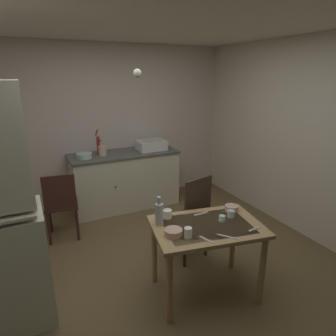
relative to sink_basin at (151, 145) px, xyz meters
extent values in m
plane|color=brown|center=(-0.64, -1.84, -0.97)|extent=(5.31, 5.31, 0.00)
cube|color=beige|center=(-0.64, 0.37, 0.29)|extent=(4.14, 0.10, 2.51)
cube|color=beige|center=(1.43, -1.84, 0.29)|extent=(0.10, 4.41, 2.51)
cube|color=silver|center=(-0.64, -1.84, 1.59)|extent=(4.14, 4.41, 0.10)
cube|color=beige|center=(-0.46, 0.00, -0.54)|extent=(1.63, 0.60, 0.86)
cube|color=#53564E|center=(-0.46, 0.00, -0.09)|extent=(1.66, 0.63, 0.03)
sphere|color=#2D2823|center=(-0.70, -0.31, -0.49)|extent=(0.02, 0.02, 0.02)
cube|color=white|center=(0.00, 0.00, 0.00)|extent=(0.44, 0.34, 0.15)
cube|color=black|center=(0.00, 0.00, 0.07)|extent=(0.38, 0.28, 0.01)
cylinder|color=maroon|center=(-0.83, 0.05, 0.06)|extent=(0.05, 0.05, 0.28)
cylinder|color=maroon|center=(-0.83, -0.02, 0.16)|extent=(0.03, 0.12, 0.03)
cylinder|color=#A22325|center=(-0.83, 0.11, 0.25)|extent=(0.02, 0.16, 0.12)
cylinder|color=#ADD1C1|center=(-1.07, -0.05, -0.04)|extent=(0.22, 0.22, 0.07)
cylinder|color=beige|center=(-0.79, -0.01, -0.01)|extent=(0.12, 0.12, 0.14)
cube|color=tan|center=(-0.40, -2.26, -0.25)|extent=(1.10, 0.84, 0.04)
cube|color=white|center=(-0.40, -2.26, -0.23)|extent=(0.86, 0.66, 0.00)
cylinder|color=tan|center=(-0.88, -2.45, -0.62)|extent=(0.06, 0.06, 0.70)
cylinder|color=#A18C53|center=(-0.02, -2.61, -0.62)|extent=(0.06, 0.06, 0.70)
cylinder|color=#A18C53|center=(-0.78, -1.91, -0.62)|extent=(0.06, 0.06, 0.70)
cylinder|color=tan|center=(0.08, -2.07, -0.62)|extent=(0.06, 0.06, 0.70)
cube|color=#3D2B1D|center=(-0.26, -1.62, -0.52)|extent=(0.48, 0.48, 0.03)
cube|color=#3B2B21|center=(-0.22, -1.80, -0.23)|extent=(0.37, 0.11, 0.54)
cylinder|color=#3D2B1D|center=(-0.14, -1.42, -0.75)|extent=(0.04, 0.04, 0.44)
cylinder|color=#3D2B1D|center=(-0.47, -1.50, -0.75)|extent=(0.04, 0.04, 0.44)
cylinder|color=#3D2B1D|center=(-0.05, -1.75, -0.75)|extent=(0.04, 0.04, 0.44)
cylinder|color=#3D2B1D|center=(-0.38, -1.83, -0.75)|extent=(0.04, 0.04, 0.44)
cube|color=#402421|center=(-1.50, -0.56, -0.51)|extent=(0.45, 0.45, 0.03)
cube|color=#3F211E|center=(-1.52, -0.74, -0.28)|extent=(0.38, 0.07, 0.44)
cylinder|color=#402421|center=(-1.31, -0.41, -0.75)|extent=(0.04, 0.04, 0.44)
cylinder|color=#402421|center=(-1.64, -0.37, -0.75)|extent=(0.04, 0.04, 0.44)
cylinder|color=#402421|center=(-1.35, -0.75, -0.75)|extent=(0.04, 0.04, 0.44)
cylinder|color=#402421|center=(-1.69, -0.70, -0.75)|extent=(0.04, 0.04, 0.44)
cylinder|color=tan|center=(-0.01, -2.11, -0.21)|extent=(0.13, 0.13, 0.05)
cylinder|color=tan|center=(-0.76, -2.29, -0.21)|extent=(0.15, 0.15, 0.06)
cylinder|color=#ADD1C1|center=(-0.23, -2.26, -0.21)|extent=(0.06, 0.06, 0.06)
cylinder|color=#9EB2C6|center=(-0.11, -2.23, -0.20)|extent=(0.07, 0.07, 0.07)
cylinder|color=white|center=(-0.67, -1.97, -0.19)|extent=(0.09, 0.09, 0.08)
cylinder|color=white|center=(-0.67, -2.37, -0.19)|extent=(0.07, 0.07, 0.09)
cylinder|color=#B7BCC1|center=(-0.79, -2.06, -0.13)|extent=(0.07, 0.07, 0.20)
cylinder|color=#B7BCC1|center=(-0.79, -2.06, 0.00)|extent=(0.03, 0.03, 0.07)
cube|color=silver|center=(-0.36, -2.52, -0.23)|extent=(0.13, 0.16, 0.00)
cube|color=beige|center=(-0.33, -2.05, -0.23)|extent=(0.16, 0.03, 0.00)
cube|color=beige|center=(-0.55, -2.48, -0.23)|extent=(0.07, 0.15, 0.00)
cube|color=beige|center=(-0.06, -2.51, -0.23)|extent=(0.14, 0.03, 0.00)
sphere|color=#F9EFCC|center=(-0.76, -1.52, 1.09)|extent=(0.08, 0.08, 0.08)
camera|label=1|loc=(-1.78, -4.27, 1.09)|focal=31.50mm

